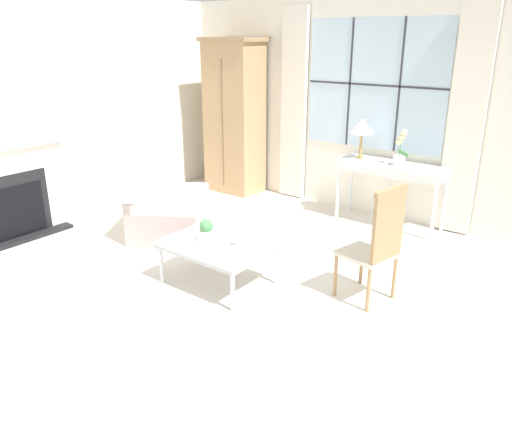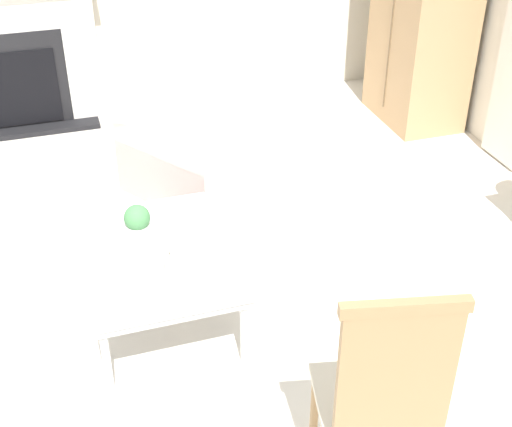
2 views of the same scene
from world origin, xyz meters
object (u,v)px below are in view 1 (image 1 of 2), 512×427
object	(u,v)px
armchair_upholstered	(167,214)
side_chair_wooden	(378,241)
armoire	(234,117)
potted_orchid	(400,152)
fireplace	(10,182)
table_lamp	(362,127)
coffee_table	(218,246)
pillar_candle	(238,241)
potted_plant_small	(206,230)
console_table	(392,171)

from	to	relation	value
armchair_upholstered	side_chair_wooden	distance (m)	2.75
armoire	potted_orchid	bearing A→B (deg)	-0.06
fireplace	armchair_upholstered	xyz separation A→B (m)	(1.36, 1.18, -0.43)
fireplace	armchair_upholstered	world-z (taller)	fireplace
armchair_upholstered	table_lamp	bearing A→B (deg)	51.87
coffee_table	pillar_candle	size ratio (longest dim) A/B	7.60
potted_plant_small	pillar_candle	distance (m)	0.33
side_chair_wooden	coffee_table	distance (m)	1.50
table_lamp	armchair_upholstered	xyz separation A→B (m)	(-1.56, -1.98, -0.96)
table_lamp	coffee_table	size ratio (longest dim) A/B	0.51
console_table	coffee_table	size ratio (longest dim) A/B	1.34
fireplace	potted_plant_small	size ratio (longest dim) A/B	9.21
fireplace	pillar_candle	bearing A→B (deg)	12.29
side_chair_wooden	pillar_candle	size ratio (longest dim) A/B	8.32
armoire	side_chair_wooden	size ratio (longest dim) A/B	2.07
potted_orchid	side_chair_wooden	distance (m)	2.05
table_lamp	coffee_table	bearing A→B (deg)	-94.36
table_lamp	side_chair_wooden	size ratio (longest dim) A/B	0.46
fireplace	potted_orchid	world-z (taller)	fireplace
fireplace	side_chair_wooden	world-z (taller)	fireplace
table_lamp	armchair_upholstered	size ratio (longest dim) A/B	0.42
potted_orchid	armchair_upholstered	size ratio (longest dim) A/B	0.37
fireplace	armchair_upholstered	bearing A→B (deg)	40.90
table_lamp	potted_orchid	distance (m)	0.60
fireplace	potted_orchid	size ratio (longest dim) A/B	4.79
potted_orchid	potted_plant_small	bearing A→B (deg)	-107.86
coffee_table	potted_plant_small	distance (m)	0.19
armoire	side_chair_wooden	xyz separation A→B (m)	(3.26, -1.92, -0.55)
table_lamp	pillar_candle	xyz separation A→B (m)	(0.02, -2.52, -0.72)
console_table	coffee_table	world-z (taller)	console_table
potted_plant_small	side_chair_wooden	bearing A→B (deg)	24.21
armchair_upholstered	side_chair_wooden	size ratio (longest dim) A/B	1.09
armoire	pillar_candle	world-z (taller)	armoire
potted_orchid	coffee_table	bearing A→B (deg)	-106.40
potted_orchid	pillar_candle	distance (m)	2.57
coffee_table	potted_orchid	bearing A→B (deg)	73.60
fireplace	armoire	bearing A→B (deg)	75.13
fireplace	table_lamp	size ratio (longest dim) A/B	4.17
table_lamp	side_chair_wooden	xyz separation A→B (m)	(1.17, -1.97, -0.61)
armoire	armchair_upholstered	world-z (taller)	armoire
console_table	side_chair_wooden	xyz separation A→B (m)	(0.72, -1.96, -0.11)
coffee_table	potted_plant_small	size ratio (longest dim) A/B	4.37
fireplace	table_lamp	bearing A→B (deg)	47.30
side_chair_wooden	armchair_upholstered	bearing A→B (deg)	-179.71
coffee_table	fireplace	bearing A→B (deg)	-167.56
table_lamp	potted_orchid	xyz separation A→B (m)	(0.54, -0.05, -0.24)
console_table	potted_plant_small	distance (m)	2.71
armchair_upholstered	potted_orchid	bearing A→B (deg)	42.65
potted_orchid	armchair_upholstered	world-z (taller)	potted_orchid
console_table	fireplace	bearing A→B (deg)	-136.89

